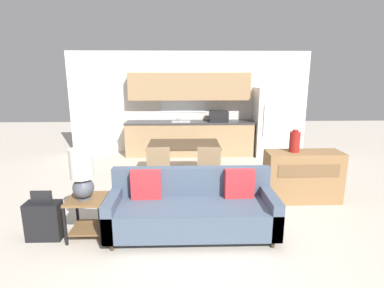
{
  "coord_description": "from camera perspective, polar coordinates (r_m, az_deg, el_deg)",
  "views": [
    {
      "loc": [
        -0.16,
        -3.48,
        2.12
      ],
      "look_at": [
        -0.02,
        1.5,
        0.95
      ],
      "focal_mm": 28.0,
      "sensor_mm": 36.0,
      "label": 1
    }
  ],
  "objects": [
    {
      "name": "refrigerator",
      "position": [
        8.12,
        14.27,
        4.12
      ],
      "size": [
        0.69,
        0.73,
        1.78
      ],
      "color": "white",
      "rests_on": "ground_plane"
    },
    {
      "name": "wall_back",
      "position": [
        8.14,
        -0.55,
        7.85
      ],
      "size": [
        6.4,
        0.07,
        2.7
      ],
      "color": "silver",
      "rests_on": "ground_plane"
    },
    {
      "name": "kitchen_counter",
      "position": [
        7.91,
        -0.38,
        3.95
      ],
      "size": [
        3.34,
        0.65,
        2.15
      ],
      "color": "tan",
      "rests_on": "ground_plane"
    },
    {
      "name": "dining_table",
      "position": [
        6.06,
        -1.57,
        -0.5
      ],
      "size": [
        1.42,
        0.92,
        0.75
      ],
      "color": "brown",
      "rests_on": "ground_plane"
    },
    {
      "name": "suitcase",
      "position": [
        4.46,
        -26.32,
        -12.87
      ],
      "size": [
        0.44,
        0.22,
        0.67
      ],
      "color": "black",
      "rests_on": "ground_plane"
    },
    {
      "name": "ground_plane",
      "position": [
        4.08,
        0.88,
        -18.13
      ],
      "size": [
        20.0,
        20.0,
        0.0
      ],
      "primitive_type": "plane",
      "color": "beige"
    },
    {
      "name": "table_lamp",
      "position": [
        4.06,
        -20.21,
        -5.19
      ],
      "size": [
        0.29,
        0.29,
        0.67
      ],
      "color": "#4C515B",
      "rests_on": "side_table"
    },
    {
      "name": "couch",
      "position": [
        4.13,
        -0.0,
        -12.22
      ],
      "size": [
        2.2,
        0.8,
        0.85
      ],
      "color": "#3D2D1E",
      "rests_on": "ground_plane"
    },
    {
      "name": "side_table",
      "position": [
        4.27,
        -19.27,
        -11.87
      ],
      "size": [
        0.48,
        0.48,
        0.54
      ],
      "color": "brown",
      "rests_on": "ground_plane"
    },
    {
      "name": "credenza",
      "position": [
        5.42,
        20.3,
        -5.79
      ],
      "size": [
        1.25,
        0.47,
        0.86
      ],
      "color": "olive",
      "rests_on": "ground_plane"
    },
    {
      "name": "vase",
      "position": [
        5.2,
        18.97,
        0.44
      ],
      "size": [
        0.17,
        0.17,
        0.37
      ],
      "color": "maroon",
      "rests_on": "credenza"
    },
    {
      "name": "dining_chair_near_right",
      "position": [
        5.32,
        3.29,
        -4.53
      ],
      "size": [
        0.47,
        0.47,
        0.9
      ],
      "rotation": [
        0.0,
        0.0,
        3.02
      ],
      "color": "#997A56",
      "rests_on": "ground_plane"
    },
    {
      "name": "dining_chair_near_left",
      "position": [
        5.34,
        -6.38,
        -4.53
      ],
      "size": [
        0.45,
        0.45,
        0.9
      ],
      "rotation": [
        0.0,
        0.0,
        3.21
      ],
      "color": "#997A56",
      "rests_on": "ground_plane"
    }
  ]
}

